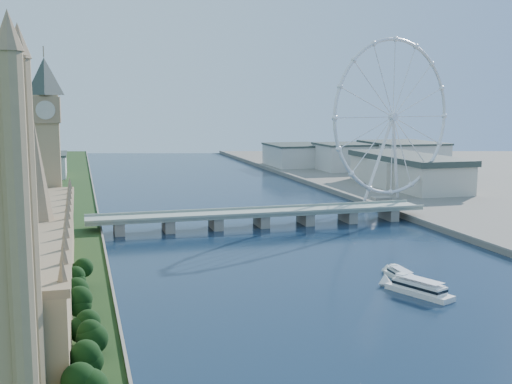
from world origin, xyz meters
name	(u,v)px	position (x,y,z in m)	size (l,w,h in m)	color
tree_row	(82,374)	(-113.00, 74.00, 9.27)	(8.75, 216.75, 21.30)	black
parliament_range	(40,258)	(-128.00, 170.00, 18.48)	(24.00, 200.00, 70.00)	tan
big_ben	(47,125)	(-128.00, 278.00, 66.57)	(20.02, 20.02, 110.00)	tan
westminster_bridge	(261,216)	(0.00, 300.00, 6.63)	(220.00, 22.00, 9.50)	gray
london_eye	(393,117)	(119.98, 355.08, 67.52)	(113.60, 39.12, 124.30)	silver
county_hall	(407,190)	(175.00, 430.00, 0.00)	(54.00, 144.00, 35.00)	beige
city_skyline	(229,162)	(39.22, 560.08, 16.96)	(505.00, 280.00, 32.00)	beige
tour_boat_near	(419,295)	(22.08, 139.38, 0.00)	(8.44, 32.88, 7.30)	white
tour_boat_far	(400,280)	(25.76, 162.28, 0.00)	(6.35, 25.11, 5.50)	white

